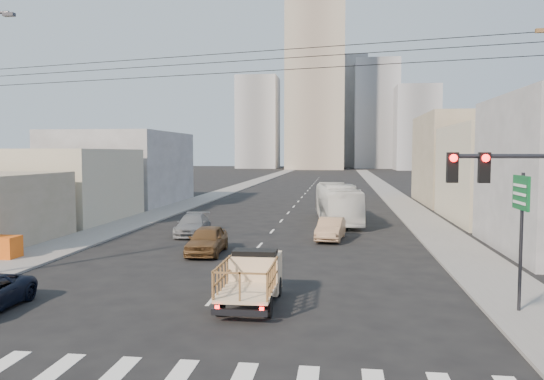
% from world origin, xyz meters
% --- Properties ---
extents(ground, '(420.00, 420.00, 0.00)m').
position_xyz_m(ground, '(0.00, 0.00, 0.00)').
color(ground, black).
rests_on(ground, ground).
extents(sidewalk_left, '(3.50, 180.00, 0.12)m').
position_xyz_m(sidewalk_left, '(-11.75, 70.00, 0.06)').
color(sidewalk_left, slate).
rests_on(sidewalk_left, ground).
extents(sidewalk_right, '(3.50, 180.00, 0.12)m').
position_xyz_m(sidewalk_right, '(11.75, 70.00, 0.06)').
color(sidewalk_right, slate).
rests_on(sidewalk_right, ground).
extents(lane_dashes, '(0.15, 104.00, 0.01)m').
position_xyz_m(lane_dashes, '(0.00, 53.00, 0.01)').
color(lane_dashes, silver).
rests_on(lane_dashes, ground).
extents(flatbed_pickup, '(1.95, 4.41, 1.90)m').
position_xyz_m(flatbed_pickup, '(1.60, 1.52, 1.09)').
color(flatbed_pickup, beige).
rests_on(flatbed_pickup, ground).
extents(city_bus, '(4.02, 11.57, 3.16)m').
position_xyz_m(city_bus, '(4.68, 25.62, 1.58)').
color(city_bus, white).
rests_on(city_bus, ground).
extents(sedan_brown, '(2.02, 4.67, 1.57)m').
position_xyz_m(sedan_brown, '(-2.54, 11.02, 0.78)').
color(sedan_brown, brown).
rests_on(sedan_brown, ground).
extents(sedan_tan, '(2.00, 4.54, 1.45)m').
position_xyz_m(sedan_tan, '(4.29, 16.71, 0.72)').
color(sedan_tan, tan).
rests_on(sedan_tan, ground).
extents(sedan_grey, '(2.48, 5.10, 1.43)m').
position_xyz_m(sedan_grey, '(-5.23, 17.56, 0.71)').
color(sedan_grey, slate).
rests_on(sedan_grey, ground).
extents(traffic_signal, '(3.23, 0.35, 6.00)m').
position_xyz_m(traffic_signal, '(9.77, -3.51, 4.08)').
color(traffic_signal, '#2D2D33').
rests_on(traffic_signal, ground).
extents(green_sign, '(0.18, 1.60, 5.00)m').
position_xyz_m(green_sign, '(11.16, 1.50, 3.74)').
color(green_sign, '#2D2D33').
rests_on(green_sign, ground).
extents(overhead_wires, '(23.01, 5.02, 0.72)m').
position_xyz_m(overhead_wires, '(0.00, 1.50, 8.97)').
color(overhead_wires, black).
rests_on(overhead_wires, ground).
extents(crate_stack, '(1.80, 1.20, 1.14)m').
position_xyz_m(crate_stack, '(-13.00, 7.94, 0.69)').
color(crate_stack, orange).
rests_on(crate_stack, sidewalk_left).
extents(bldg_right_mid, '(11.00, 14.00, 8.00)m').
position_xyz_m(bldg_right_mid, '(19.50, 28.00, 4.00)').
color(bldg_right_mid, '#C0B49A').
rests_on(bldg_right_mid, ground).
extents(bldg_right_far, '(12.00, 16.00, 10.00)m').
position_xyz_m(bldg_right_far, '(20.00, 44.00, 5.00)').
color(bldg_right_far, gray).
rests_on(bldg_right_far, ground).
extents(bldg_left_mid, '(11.00, 12.00, 6.00)m').
position_xyz_m(bldg_left_mid, '(-19.00, 24.00, 3.00)').
color(bldg_left_mid, '#C0B49A').
rests_on(bldg_left_mid, ground).
extents(bldg_left_far, '(12.00, 16.00, 8.00)m').
position_xyz_m(bldg_left_far, '(-19.50, 39.00, 4.00)').
color(bldg_left_far, gray).
rests_on(bldg_left_far, ground).
extents(high_rise_tower, '(20.00, 20.00, 60.00)m').
position_xyz_m(high_rise_tower, '(-4.00, 170.00, 30.00)').
color(high_rise_tower, gray).
rests_on(high_rise_tower, ground).
extents(midrise_ne, '(16.00, 16.00, 40.00)m').
position_xyz_m(midrise_ne, '(18.00, 185.00, 20.00)').
color(midrise_ne, gray).
rests_on(midrise_ne, ground).
extents(midrise_nw, '(15.00, 15.00, 34.00)m').
position_xyz_m(midrise_nw, '(-26.00, 180.00, 17.00)').
color(midrise_nw, gray).
rests_on(midrise_nw, ground).
extents(midrise_back, '(18.00, 18.00, 44.00)m').
position_xyz_m(midrise_back, '(6.00, 200.00, 22.00)').
color(midrise_back, gray).
rests_on(midrise_back, ground).
extents(midrise_east, '(14.00, 14.00, 28.00)m').
position_xyz_m(midrise_east, '(30.00, 165.00, 14.00)').
color(midrise_east, gray).
rests_on(midrise_east, ground).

